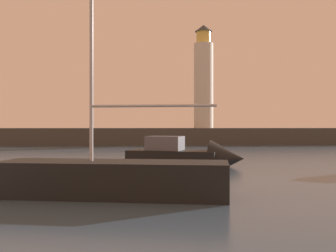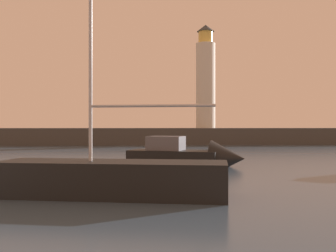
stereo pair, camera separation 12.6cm
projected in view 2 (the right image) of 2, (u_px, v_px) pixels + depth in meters
ground_plane at (161, 162)px, 25.13m from camera, size 220.00×220.00×0.00m
breakwater at (150, 136)px, 49.28m from camera, size 80.27×6.53×2.02m
lighthouse at (206, 79)px, 49.79m from camera, size 2.41×2.41×12.96m
motorboat_0 at (193, 156)px, 22.59m from camera, size 6.91×4.43×2.20m
sailboat_moored at (112, 177)px, 12.71m from camera, size 7.52×3.33×10.95m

